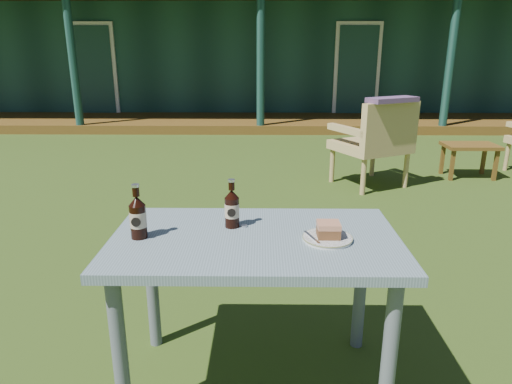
{
  "coord_description": "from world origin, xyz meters",
  "views": [
    {
      "loc": [
        0.03,
        -3.36,
        1.47
      ],
      "look_at": [
        0.0,
        -1.3,
        0.82
      ],
      "focal_mm": 32.0,
      "sensor_mm": 36.0,
      "label": 1
    }
  ],
  "objects_px": {
    "cola_bottle_near": "(232,208)",
    "cola_bottle_far": "(138,217)",
    "cake_slice": "(328,230)",
    "cafe_table": "(255,259)",
    "side_table": "(470,149)",
    "plate": "(327,238)",
    "armchair_left": "(376,139)"
  },
  "relations": [
    {
      "from": "cake_slice",
      "to": "armchair_left",
      "type": "xyz_separation_m",
      "value": [
        0.97,
        3.16,
        -0.23
      ]
    },
    {
      "from": "side_table",
      "to": "cake_slice",
      "type": "bearing_deg",
      "value": -121.4
    },
    {
      "from": "cafe_table",
      "to": "cola_bottle_far",
      "type": "distance_m",
      "value": 0.52
    },
    {
      "from": "cafe_table",
      "to": "side_table",
      "type": "height_order",
      "value": "cafe_table"
    },
    {
      "from": "cafe_table",
      "to": "plate",
      "type": "relative_size",
      "value": 5.88
    },
    {
      "from": "armchair_left",
      "to": "side_table",
      "type": "height_order",
      "value": "armchair_left"
    },
    {
      "from": "armchair_left",
      "to": "side_table",
      "type": "relative_size",
      "value": 1.58
    },
    {
      "from": "armchair_left",
      "to": "plate",
      "type": "bearing_deg",
      "value": -107.03
    },
    {
      "from": "armchair_left",
      "to": "cafe_table",
      "type": "bearing_deg",
      "value": -112.01
    },
    {
      "from": "plate",
      "to": "cola_bottle_far",
      "type": "relative_size",
      "value": 0.89
    },
    {
      "from": "cafe_table",
      "to": "cola_bottle_far",
      "type": "bearing_deg",
      "value": -177.93
    },
    {
      "from": "cake_slice",
      "to": "cafe_table",
      "type": "bearing_deg",
      "value": 174.07
    },
    {
      "from": "armchair_left",
      "to": "cola_bottle_far",
      "type": "bearing_deg",
      "value": -118.99
    },
    {
      "from": "cake_slice",
      "to": "side_table",
      "type": "xyz_separation_m",
      "value": [
        2.18,
        3.57,
        -0.42
      ]
    },
    {
      "from": "cake_slice",
      "to": "cola_bottle_near",
      "type": "xyz_separation_m",
      "value": [
        -0.4,
        0.14,
        0.04
      ]
    },
    {
      "from": "cake_slice",
      "to": "side_table",
      "type": "height_order",
      "value": "cake_slice"
    },
    {
      "from": "cola_bottle_far",
      "to": "side_table",
      "type": "xyz_separation_m",
      "value": [
        2.96,
        3.56,
        -0.47
      ]
    },
    {
      "from": "cafe_table",
      "to": "plate",
      "type": "xyz_separation_m",
      "value": [
        0.3,
        -0.03,
        0.11
      ]
    },
    {
      "from": "armchair_left",
      "to": "side_table",
      "type": "distance_m",
      "value": 1.3
    },
    {
      "from": "side_table",
      "to": "cola_bottle_far",
      "type": "bearing_deg",
      "value": -129.74
    },
    {
      "from": "cafe_table",
      "to": "armchair_left",
      "type": "relative_size",
      "value": 1.27
    },
    {
      "from": "cafe_table",
      "to": "plate",
      "type": "distance_m",
      "value": 0.32
    },
    {
      "from": "plate",
      "to": "armchair_left",
      "type": "bearing_deg",
      "value": 72.97
    },
    {
      "from": "side_table",
      "to": "plate",
      "type": "bearing_deg",
      "value": -121.41
    },
    {
      "from": "cola_bottle_far",
      "to": "cola_bottle_near",
      "type": "bearing_deg",
      "value": 18.51
    },
    {
      "from": "plate",
      "to": "cake_slice",
      "type": "xyz_separation_m",
      "value": [
        0.0,
        0.0,
        0.04
      ]
    },
    {
      "from": "cola_bottle_near",
      "to": "cola_bottle_far",
      "type": "bearing_deg",
      "value": -161.49
    },
    {
      "from": "cafe_table",
      "to": "cola_bottle_near",
      "type": "relative_size",
      "value": 5.55
    },
    {
      "from": "plate",
      "to": "side_table",
      "type": "bearing_deg",
      "value": 58.59
    },
    {
      "from": "cafe_table",
      "to": "plate",
      "type": "height_order",
      "value": "plate"
    },
    {
      "from": "plate",
      "to": "cola_bottle_far",
      "type": "bearing_deg",
      "value": 178.79
    },
    {
      "from": "cola_bottle_near",
      "to": "cola_bottle_far",
      "type": "height_order",
      "value": "cola_bottle_far"
    }
  ]
}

